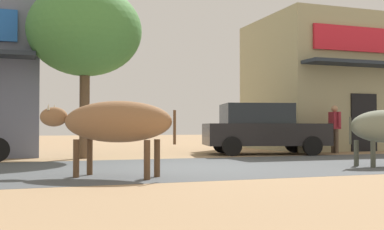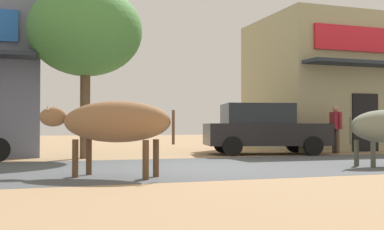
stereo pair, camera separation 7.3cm
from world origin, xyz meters
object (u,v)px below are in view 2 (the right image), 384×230
object	(u,v)px
roadside_tree	(86,32)
parked_hatchback_car	(263,128)
pedestrian_by_shop	(336,125)
cow_near_brown	(113,122)

from	to	relation	value
roadside_tree	parked_hatchback_car	distance (m)	6.36
roadside_tree	parked_hatchback_car	bearing A→B (deg)	1.52
parked_hatchback_car	pedestrian_by_shop	distance (m)	2.62
cow_near_brown	pedestrian_by_shop	distance (m)	9.85
roadside_tree	pedestrian_by_shop	bearing A→B (deg)	-0.84
cow_near_brown	pedestrian_by_shop	size ratio (longest dim) A/B	1.48
cow_near_brown	parked_hatchback_car	bearing A→B (deg)	43.20
cow_near_brown	pedestrian_by_shop	world-z (taller)	pedestrian_by_shop
roadside_tree	parked_hatchback_car	world-z (taller)	roadside_tree
parked_hatchback_car	pedestrian_by_shop	size ratio (longest dim) A/B	2.60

